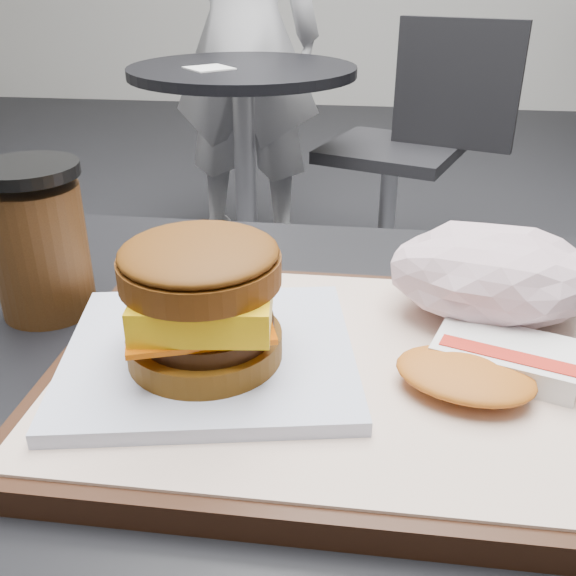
% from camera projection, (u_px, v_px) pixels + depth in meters
% --- Properties ---
extents(customer_table, '(0.80, 0.60, 0.77)m').
position_uv_depth(customer_table, '(284.00, 568.00, 0.53)').
color(customer_table, '#A5A5AA').
rests_on(customer_table, ground).
extents(serving_tray, '(0.38, 0.28, 0.02)m').
position_uv_depth(serving_tray, '(336.00, 373.00, 0.44)').
color(serving_tray, black).
rests_on(serving_tray, customer_table).
extents(breakfast_sandwich, '(0.22, 0.20, 0.09)m').
position_uv_depth(breakfast_sandwich, '(205.00, 314.00, 0.41)').
color(breakfast_sandwich, white).
rests_on(breakfast_sandwich, serving_tray).
extents(hash_brown, '(0.13, 0.11, 0.02)m').
position_uv_depth(hash_brown, '(488.00, 364.00, 0.41)').
color(hash_brown, white).
rests_on(hash_brown, serving_tray).
extents(crumpled_wrapper, '(0.15, 0.12, 0.07)m').
position_uv_depth(crumpled_wrapper, '(492.00, 274.00, 0.47)').
color(crumpled_wrapper, silver).
rests_on(crumpled_wrapper, serving_tray).
extents(coffee_cup, '(0.08, 0.08, 0.12)m').
position_uv_depth(coffee_cup, '(39.00, 244.00, 0.51)').
color(coffee_cup, '#42250F').
rests_on(coffee_cup, customer_table).
extents(neighbor_table, '(0.70, 0.70, 0.75)m').
position_uv_depth(neighbor_table, '(244.00, 131.00, 2.04)').
color(neighbor_table, black).
rests_on(neighbor_table, ground).
extents(napkin, '(0.17, 0.17, 0.00)m').
position_uv_depth(napkin, '(209.00, 68.00, 1.89)').
color(napkin, white).
rests_on(napkin, neighbor_table).
extents(neighbor_chair, '(0.65, 0.54, 0.88)m').
position_uv_depth(neighbor_chair, '(413.00, 137.00, 2.15)').
color(neighbor_chair, '#A9A9AE').
rests_on(neighbor_chair, ground).
extents(patron, '(0.59, 0.40, 1.59)m').
position_uv_depth(patron, '(243.00, 34.00, 2.37)').
color(patron, silver).
rests_on(patron, ground).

